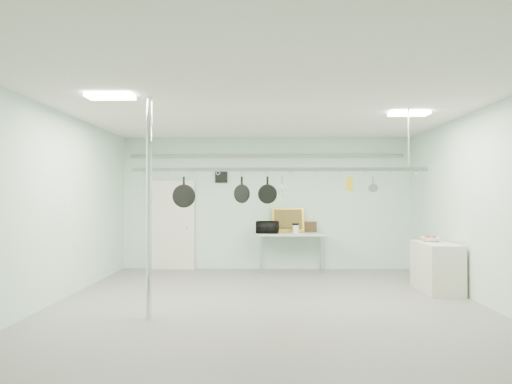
{
  "coord_description": "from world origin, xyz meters",
  "views": [
    {
      "loc": [
        -0.03,
        -7.12,
        1.75
      ],
      "look_at": [
        -0.19,
        1.0,
        1.84
      ],
      "focal_mm": 32.0,
      "sensor_mm": 36.0,
      "label": 1
    }
  ],
  "objects_px": {
    "pot_rack": "(279,168)",
    "skillet_right": "(267,190)",
    "fruit_bowl": "(431,239)",
    "prep_table": "(292,236)",
    "side_cabinet": "(437,267)",
    "chrome_pole": "(149,207)",
    "coffee_canister": "(296,229)",
    "skillet_mid": "(242,189)",
    "microwave": "(268,227)",
    "skillet_left": "(184,192)"
  },
  "relations": [
    {
      "from": "pot_rack",
      "to": "skillet_right",
      "type": "height_order",
      "value": "pot_rack"
    },
    {
      "from": "fruit_bowl",
      "to": "prep_table",
      "type": "bearing_deg",
      "value": 142.03
    },
    {
      "from": "side_cabinet",
      "to": "pot_rack",
      "type": "height_order",
      "value": "pot_rack"
    },
    {
      "from": "chrome_pole",
      "to": "side_cabinet",
      "type": "height_order",
      "value": "chrome_pole"
    },
    {
      "from": "skillet_right",
      "to": "coffee_canister",
      "type": "bearing_deg",
      "value": 66.8
    },
    {
      "from": "side_cabinet",
      "to": "skillet_mid",
      "type": "bearing_deg",
      "value": -162.83
    },
    {
      "from": "coffee_canister",
      "to": "fruit_bowl",
      "type": "relative_size",
      "value": 0.52
    },
    {
      "from": "prep_table",
      "to": "fruit_bowl",
      "type": "height_order",
      "value": "fruit_bowl"
    },
    {
      "from": "skillet_mid",
      "to": "microwave",
      "type": "bearing_deg",
      "value": 111.75
    },
    {
      "from": "pot_rack",
      "to": "coffee_canister",
      "type": "xyz_separation_m",
      "value": [
        0.49,
        3.28,
        -1.23
      ]
    },
    {
      "from": "fruit_bowl",
      "to": "skillet_right",
      "type": "bearing_deg",
      "value": -156.89
    },
    {
      "from": "chrome_pole",
      "to": "skillet_right",
      "type": "bearing_deg",
      "value": 27.77
    },
    {
      "from": "chrome_pole",
      "to": "pot_rack",
      "type": "xyz_separation_m",
      "value": [
        1.9,
        0.9,
        0.63
      ]
    },
    {
      "from": "coffee_canister",
      "to": "skillet_mid",
      "type": "distance_m",
      "value": 3.57
    },
    {
      "from": "pot_rack",
      "to": "skillet_right",
      "type": "distance_m",
      "value": 0.41
    },
    {
      "from": "coffee_canister",
      "to": "side_cabinet",
      "type": "bearing_deg",
      "value": -41.5
    },
    {
      "from": "skillet_right",
      "to": "fruit_bowl",
      "type": "bearing_deg",
      "value": 11.6
    },
    {
      "from": "microwave",
      "to": "skillet_left",
      "type": "bearing_deg",
      "value": 73.59
    },
    {
      "from": "skillet_mid",
      "to": "side_cabinet",
      "type": "bearing_deg",
      "value": 46.71
    },
    {
      "from": "pot_rack",
      "to": "coffee_canister",
      "type": "bearing_deg",
      "value": 81.56
    },
    {
      "from": "prep_table",
      "to": "coffee_canister",
      "type": "height_order",
      "value": "coffee_canister"
    },
    {
      "from": "pot_rack",
      "to": "coffee_canister",
      "type": "distance_m",
      "value": 3.54
    },
    {
      "from": "chrome_pole",
      "to": "skillet_left",
      "type": "relative_size",
      "value": 6.39
    },
    {
      "from": "skillet_left",
      "to": "coffee_canister",
      "type": "bearing_deg",
      "value": 62.55
    },
    {
      "from": "chrome_pole",
      "to": "skillet_mid",
      "type": "relative_size",
      "value": 7.78
    },
    {
      "from": "prep_table",
      "to": "side_cabinet",
      "type": "bearing_deg",
      "value": -40.79
    },
    {
      "from": "skillet_right",
      "to": "chrome_pole",
      "type": "bearing_deg",
      "value": -163.74
    },
    {
      "from": "prep_table",
      "to": "microwave",
      "type": "distance_m",
      "value": 0.62
    },
    {
      "from": "coffee_canister",
      "to": "skillet_right",
      "type": "xyz_separation_m",
      "value": [
        -0.68,
        -3.28,
        0.86
      ]
    },
    {
      "from": "prep_table",
      "to": "skillet_right",
      "type": "distance_m",
      "value": 3.51
    },
    {
      "from": "pot_rack",
      "to": "skillet_left",
      "type": "bearing_deg",
      "value": 180.0
    },
    {
      "from": "side_cabinet",
      "to": "skillet_mid",
      "type": "relative_size",
      "value": 2.92
    },
    {
      "from": "skillet_left",
      "to": "skillet_mid",
      "type": "distance_m",
      "value": 0.95
    },
    {
      "from": "skillet_left",
      "to": "skillet_right",
      "type": "bearing_deg",
      "value": 4.52
    },
    {
      "from": "prep_table",
      "to": "skillet_left",
      "type": "xyz_separation_m",
      "value": [
        -1.96,
        -3.3,
        1.0
      ]
    },
    {
      "from": "coffee_canister",
      "to": "fruit_bowl",
      "type": "xyz_separation_m",
      "value": [
        2.44,
        -1.95,
        -0.05
      ]
    },
    {
      "from": "chrome_pole",
      "to": "skillet_left",
      "type": "bearing_deg",
      "value": 69.29
    },
    {
      "from": "chrome_pole",
      "to": "microwave",
      "type": "xyz_separation_m",
      "value": [
        1.73,
        4.09,
        -0.55
      ]
    },
    {
      "from": "skillet_left",
      "to": "skillet_right",
      "type": "distance_m",
      "value": 1.37
    },
    {
      "from": "skillet_right",
      "to": "pot_rack",
      "type": "bearing_deg",
      "value": -11.52
    },
    {
      "from": "pot_rack",
      "to": "skillet_left",
      "type": "relative_size",
      "value": 9.59
    },
    {
      "from": "fruit_bowl",
      "to": "skillet_mid",
      "type": "xyz_separation_m",
      "value": [
        -3.53,
        -1.33,
        0.94
      ]
    },
    {
      "from": "microwave",
      "to": "fruit_bowl",
      "type": "relative_size",
      "value": 1.41
    },
    {
      "from": "prep_table",
      "to": "microwave",
      "type": "height_order",
      "value": "microwave"
    },
    {
      "from": "skillet_left",
      "to": "skillet_mid",
      "type": "xyz_separation_m",
      "value": [
        0.95,
        0.0,
        0.04
      ]
    },
    {
      "from": "side_cabinet",
      "to": "microwave",
      "type": "xyz_separation_m",
      "value": [
        -3.12,
        2.09,
        0.6
      ]
    },
    {
      "from": "prep_table",
      "to": "fruit_bowl",
      "type": "bearing_deg",
      "value": -37.97
    },
    {
      "from": "skillet_mid",
      "to": "coffee_canister",
      "type": "bearing_deg",
      "value": 101.04
    },
    {
      "from": "skillet_mid",
      "to": "pot_rack",
      "type": "bearing_deg",
      "value": 29.54
    },
    {
      "from": "chrome_pole",
      "to": "fruit_bowl",
      "type": "height_order",
      "value": "chrome_pole"
    }
  ]
}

